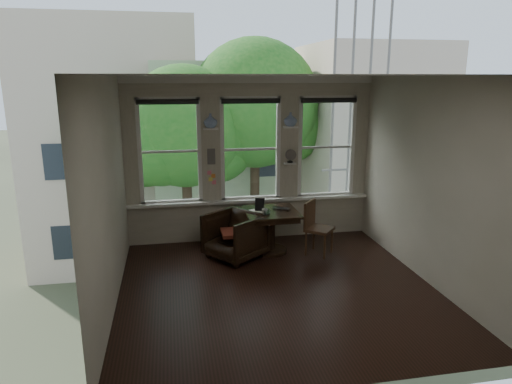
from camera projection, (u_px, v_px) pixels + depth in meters
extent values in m
plane|color=black|center=(277.00, 288.00, 6.62)|extent=(4.50, 4.50, 0.00)
plane|color=silver|center=(280.00, 75.00, 5.89)|extent=(4.50, 4.50, 0.00)
plane|color=beige|center=(250.00, 160.00, 8.40)|extent=(4.50, 0.00, 4.50)
plane|color=beige|center=(337.00, 246.00, 4.11)|extent=(4.50, 0.00, 4.50)
plane|color=beige|center=(108.00, 196.00, 5.85)|extent=(0.00, 4.50, 4.50)
plane|color=beige|center=(428.00, 181.00, 6.66)|extent=(0.00, 4.50, 4.50)
cube|color=white|center=(211.00, 129.00, 8.03)|extent=(0.26, 0.16, 0.03)
cube|color=white|center=(290.00, 127.00, 8.29)|extent=(0.26, 0.16, 0.03)
cube|color=#59544F|center=(211.00, 156.00, 8.18)|extent=(0.14, 0.06, 0.28)
imported|color=white|center=(210.00, 121.00, 7.99)|extent=(0.24, 0.24, 0.25)
imported|color=white|center=(290.00, 119.00, 8.25)|extent=(0.24, 0.24, 0.25)
imported|color=black|center=(235.00, 236.00, 7.65)|extent=(1.19, 1.19, 0.78)
cube|color=maroon|center=(235.00, 233.00, 7.64)|extent=(0.45, 0.45, 0.06)
imported|color=black|center=(280.00, 209.00, 7.89)|extent=(0.37, 0.33, 0.02)
imported|color=white|center=(265.00, 212.00, 7.60)|extent=(0.13, 0.13, 0.10)
imported|color=white|center=(267.00, 212.00, 7.58)|extent=(0.14, 0.14, 0.09)
cube|color=black|center=(260.00, 204.00, 7.81)|extent=(0.18, 0.12, 0.22)
cube|color=silver|center=(256.00, 212.00, 7.78)|extent=(0.32, 0.36, 0.00)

